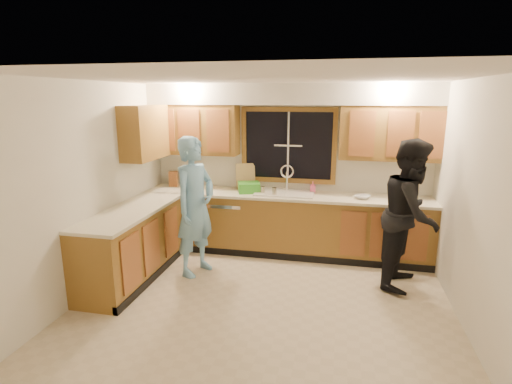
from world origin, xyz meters
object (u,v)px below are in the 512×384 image
sink (285,197)px  man (195,207)px  bowl (362,197)px  knife_block (173,179)px  woman (411,214)px  soap_bottle (313,187)px  dish_crate (249,187)px  stove (108,261)px  dishwasher (230,223)px

sink → man: 1.41m
bowl → man: bearing=-157.9°
man → knife_block: (-0.77, 1.08, 0.12)m
woman → soap_bottle: woman is taller
sink → bowl: sink is taller
sink → man: (-1.05, -0.94, 0.05)m
man → dish_crate: man is taller
sink → stove: sink is taller
knife_block → soap_bottle: (2.21, 0.01, -0.03)m
stove → knife_block: size_ratio=3.78×
sink → man: man is taller
sink → dishwasher: 0.96m
sink → dishwasher: sink is taller
sink → stove: (-1.80, -1.82, -0.41)m
woman → bowl: size_ratio=8.78×
sink → soap_bottle: sink is taller
stove → soap_bottle: 3.00m
knife_block → dish_crate: bearing=-19.1°
sink → woman: bearing=-23.7°
stove → knife_block: knife_block is taller
stove → dish_crate: bearing=55.3°
soap_bottle → man: bearing=-142.9°
soap_bottle → bowl: soap_bottle is taller
stove → bowl: 3.43m
dishwasher → bowl: (1.96, -0.06, 0.54)m
dishwasher → dish_crate: dish_crate is taller
knife_block → soap_bottle: 2.21m
knife_block → bowl: knife_block is taller
sink → knife_block: sink is taller
bowl → stove: bearing=-148.9°
sink → knife_block: (-1.82, 0.13, 0.17)m
dishwasher → bowl: bowl is taller
man → woman: (2.70, 0.21, 0.00)m
man → woman: woman is taller
man → woman: 2.71m
dishwasher → man: bearing=-101.9°
man → soap_bottle: man is taller
woman → stove: bearing=126.2°
dish_crate → dishwasher: bearing=-178.9°
woman → soap_bottle: size_ratio=10.79×
stove → bowl: size_ratio=4.29×
dishwasher → sink: bearing=1.0°
sink → dish_crate: size_ratio=2.75×
man → bowl: man is taller
dishwasher → dish_crate: (0.31, 0.01, 0.58)m
dishwasher → man: size_ratio=0.45×
man → knife_block: man is taller
dishwasher → man: (-0.20, -0.93, 0.51)m
stove → knife_block: bearing=90.5°
sink → man: bearing=-138.0°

